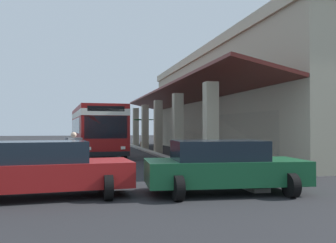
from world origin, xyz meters
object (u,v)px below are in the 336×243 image
(parked_sedan_green, at_px, (223,166))
(potted_palm, at_px, (145,138))
(pedestrian, at_px, (74,151))
(parked_sedan_red, at_px, (44,169))
(transit_bus, at_px, (95,127))

(parked_sedan_green, xyz_separation_m, potted_palm, (-25.18, 2.09, 0.07))
(parked_sedan_green, relative_size, potted_palm, 1.65)
(pedestrian, bearing_deg, potted_palm, 162.69)
(parked_sedan_green, xyz_separation_m, parked_sedan_red, (-0.50, -4.80, 0.00))
(parked_sedan_green, relative_size, parked_sedan_red, 1.00)
(transit_bus, distance_m, potted_palm, 11.02)
(transit_bus, bearing_deg, pedestrian, -6.81)
(transit_bus, xyz_separation_m, parked_sedan_red, (14.91, -1.88, -1.10))
(parked_sedan_red, relative_size, potted_palm, 1.64)
(transit_bus, xyz_separation_m, pedestrian, (10.20, -1.22, -0.93))
(parked_sedan_green, height_order, potted_palm, potted_palm)
(parked_sedan_red, distance_m, pedestrian, 4.76)
(parked_sedan_green, distance_m, pedestrian, 6.65)
(parked_sedan_green, bearing_deg, transit_bus, -169.28)
(pedestrian, relative_size, potted_palm, 0.60)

